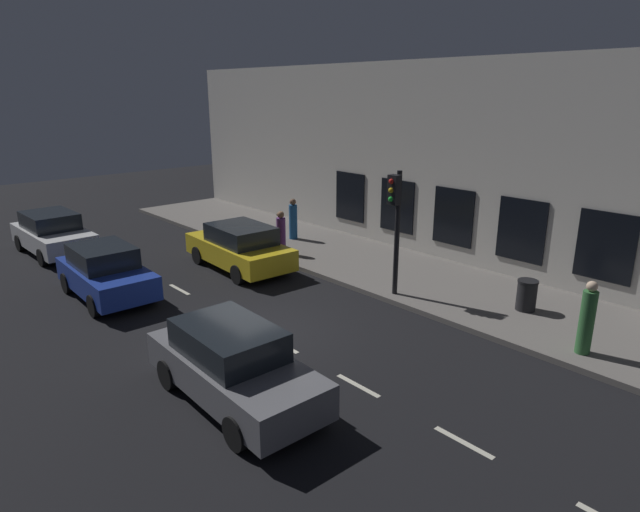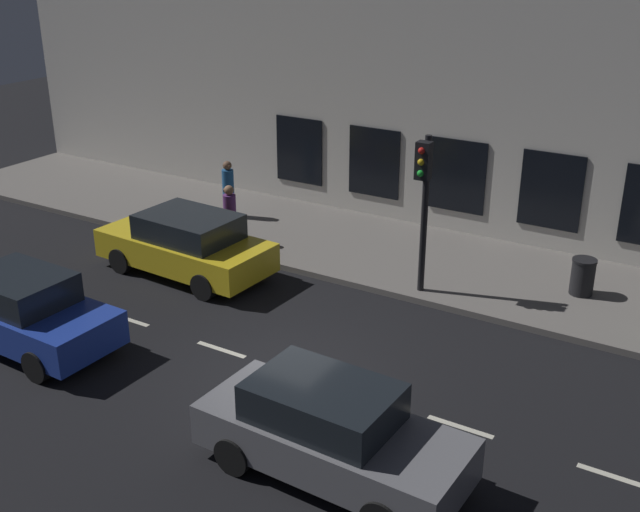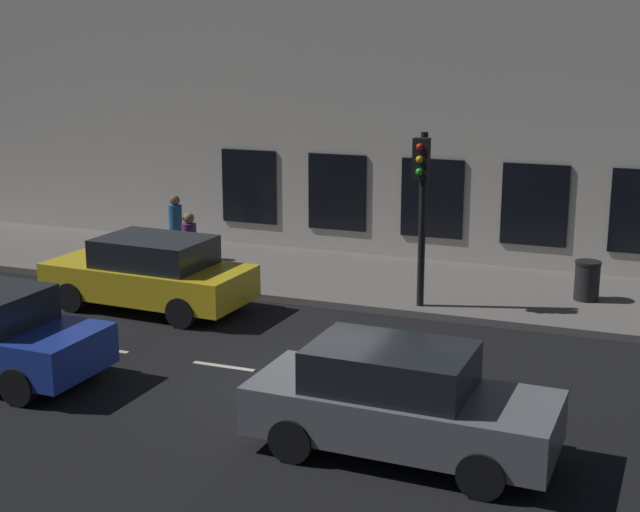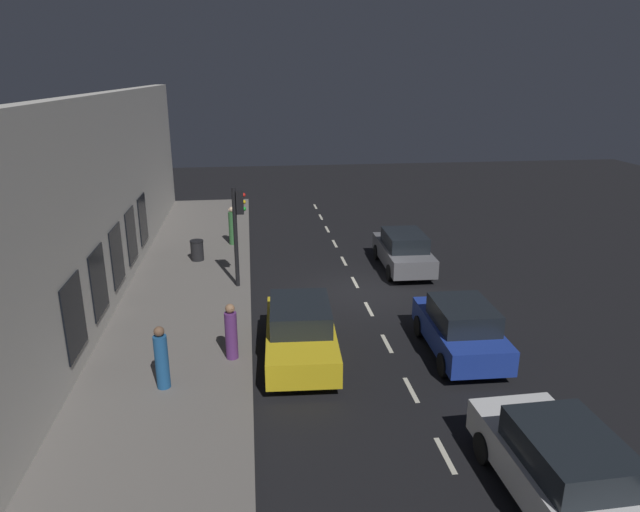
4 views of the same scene
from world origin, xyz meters
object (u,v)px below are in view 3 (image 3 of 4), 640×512
Objects in this scene: traffic_light at (422,191)px; trash_bin at (587,280)px; parked_car_1 at (150,273)px; pedestrian_1 at (190,248)px; parked_car_3 at (399,401)px; pedestrian_0 at (176,229)px.

trash_bin is (1.84, -3.26, -2.05)m from traffic_light.
parked_car_1 is 9.45m from trash_bin.
pedestrian_1 is (0.19, 5.59, -1.73)m from traffic_light.
trash_bin is at bearing -64.87° from parked_car_1.
parked_car_3 is 2.60× the size of pedestrian_0.
parked_car_1 is 2.81× the size of pedestrian_1.
parked_car_3 is at bearing 168.11° from trash_bin.
pedestrian_1 is at bearing 6.01° from parked_car_1.
parked_car_3 is at bearing -174.49° from pedestrian_1.
pedestrian_1 reaches higher than parked_car_3.
parked_car_3 is (-4.86, -6.98, -0.00)m from parked_car_1.
parked_car_3 is at bearing -121.89° from parked_car_1.
pedestrian_1 reaches higher than parked_car_1.
pedestrian_0 is 2.14m from pedestrian_1.
parked_car_3 is 5.02× the size of trash_bin.
parked_car_3 is 8.61m from trash_bin.
pedestrian_1 is (6.78, 7.08, 0.12)m from parked_car_3.
trash_bin is (1.65, -8.85, -0.32)m from pedestrian_1.
pedestrian_0 is at bearing 74.91° from traffic_light.
parked_car_1 is 5.25× the size of trash_bin.
parked_car_1 is 3.87m from pedestrian_0.
parked_car_3 is 2.69× the size of pedestrian_1.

